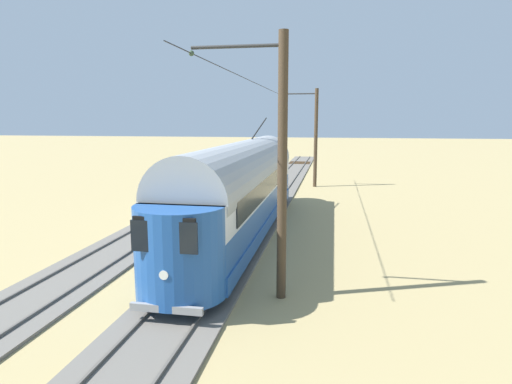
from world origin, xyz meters
The scene contains 7 objects.
ground_plane centered at (0.00, 0.00, 0.00)m, with size 220.00×220.00×0.00m, color tan.
track_streetcar_siding centered at (-2.21, -0.31, 0.05)m, with size 2.80×80.00×0.18m.
track_adjacent_siding centered at (2.21, -0.31, 0.05)m, with size 2.80×80.00×0.18m.
vintage_streetcar centered at (-2.21, 2.67, 2.27)m, with size 2.65×18.42×5.23m.
catenary_pole_foreground centered at (-4.77, -12.66, 4.00)m, with size 2.85×0.28×7.67m.
catenary_pole_mid_near centered at (-4.77, 9.32, 4.00)m, with size 2.85×0.28×7.67m.
overhead_wire_run centered at (-2.29, -2.34, 7.13)m, with size 2.64×25.98×0.18m.
Camera 1 is at (-6.28, 21.40, 5.25)m, focal length 30.00 mm.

